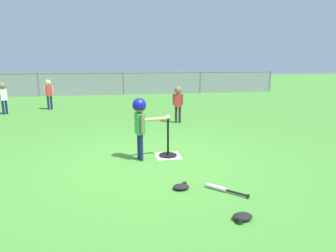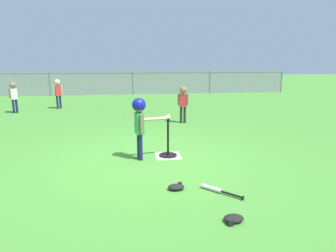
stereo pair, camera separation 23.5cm
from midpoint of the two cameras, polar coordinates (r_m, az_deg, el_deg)
ground_plane at (r=5.00m, az=-5.04°, el=-6.83°), size 60.00×60.00×0.00m
home_plate at (r=5.23m, az=-1.30°, el=-5.85°), size 0.44×0.44×0.01m
batting_tee at (r=5.20m, az=-1.30°, el=-4.78°), size 0.32×0.32×0.68m
baseball_on_tee at (r=5.05m, az=-1.34°, el=1.80°), size 0.07×0.07×0.07m
batter_child at (r=4.88m, az=-6.87°, el=1.90°), size 0.62×0.30×1.07m
fielder_near_left at (r=7.90m, az=1.13°, el=5.23°), size 0.29×0.20×1.00m
fielder_deep_left at (r=10.98m, az=-22.96°, el=6.46°), size 0.28×0.21×1.04m
fielder_near_right at (r=10.61m, az=-30.21°, el=5.44°), size 0.24×0.22×1.00m
spare_bat_silver at (r=3.93m, az=8.55°, el=-12.07°), size 0.45×0.47×0.06m
glove_by_plate at (r=3.93m, az=0.87°, el=-11.85°), size 0.22×0.18×0.07m
glove_near_bats at (r=3.32m, az=12.35°, el=-17.05°), size 0.23×0.18×0.07m
outfield_fence at (r=14.85m, az=-9.17°, el=8.45°), size 16.06×0.06×1.15m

